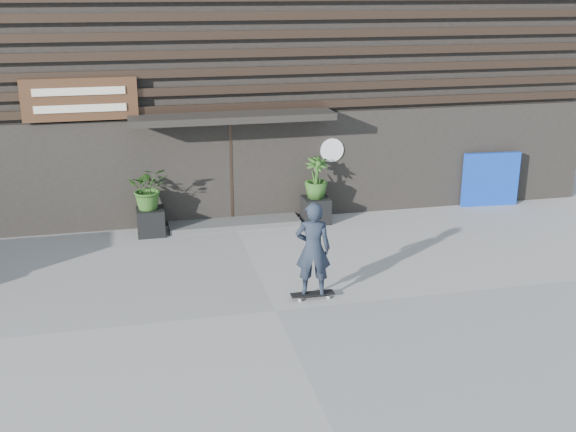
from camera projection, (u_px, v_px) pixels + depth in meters
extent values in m
plane|color=gray|center=(275.00, 311.00, 12.06)|extent=(80.00, 80.00, 0.00)
cube|color=#484846|center=(234.00, 223.00, 16.30)|extent=(3.00, 0.80, 0.12)
cube|color=black|center=(151.00, 222.00, 15.64)|extent=(0.60, 0.60, 0.60)
imported|color=#2D591E|center=(149.00, 188.00, 15.39)|extent=(0.86, 0.75, 0.96)
cube|color=black|center=(316.00, 210.00, 16.44)|extent=(0.60, 0.60, 0.60)
imported|color=#2D591E|center=(316.00, 178.00, 16.20)|extent=(0.54, 0.54, 0.96)
cube|color=#0D34AD|center=(490.00, 179.00, 17.58)|extent=(1.45, 0.22, 1.36)
cube|color=black|center=(202.00, 32.00, 20.06)|extent=(18.00, 10.00, 8.00)
cube|color=black|center=(231.00, 169.00, 16.24)|extent=(18.00, 0.12, 2.50)
cube|color=#38281E|center=(230.00, 107.00, 15.73)|extent=(17.60, 0.08, 0.18)
cube|color=#38281E|center=(229.00, 90.00, 15.61)|extent=(17.60, 0.08, 0.18)
cube|color=#38281E|center=(229.00, 72.00, 15.48)|extent=(17.60, 0.08, 0.18)
cube|color=#38281E|center=(228.00, 54.00, 15.36)|extent=(17.60, 0.08, 0.18)
cube|color=#38281E|center=(228.00, 35.00, 15.24)|extent=(17.60, 0.08, 0.18)
cube|color=#38281E|center=(227.00, 16.00, 15.11)|extent=(17.60, 0.08, 0.18)
cube|color=black|center=(232.00, 117.00, 15.43)|extent=(4.50, 1.00, 0.15)
cube|color=black|center=(230.00, 172.00, 16.42)|extent=(2.40, 0.30, 2.30)
cube|color=#38281E|center=(231.00, 174.00, 16.25)|extent=(0.06, 0.10, 2.30)
cube|color=#472B19|center=(80.00, 99.00, 14.88)|extent=(2.40, 0.10, 0.90)
cube|color=beige|center=(79.00, 91.00, 14.76)|extent=(1.90, 0.02, 0.16)
cube|color=beige|center=(80.00, 108.00, 14.87)|extent=(1.90, 0.02, 0.16)
cylinder|color=white|center=(332.00, 150.00, 16.57)|extent=(0.56, 0.03, 0.56)
cube|color=black|center=(312.00, 294.00, 12.52)|extent=(0.78, 0.20, 0.02)
cylinder|color=beige|center=(300.00, 300.00, 12.39)|extent=(0.06, 0.03, 0.06)
cylinder|color=#B7B7B2|center=(297.00, 296.00, 12.58)|extent=(0.06, 0.03, 0.06)
cylinder|color=#A8A8A3|center=(328.00, 298.00, 12.50)|extent=(0.06, 0.03, 0.06)
cylinder|color=#B9B9B4|center=(325.00, 293.00, 12.69)|extent=(0.06, 0.03, 0.06)
imported|color=#1A222F|center=(313.00, 249.00, 12.25)|extent=(0.70, 0.54, 1.69)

